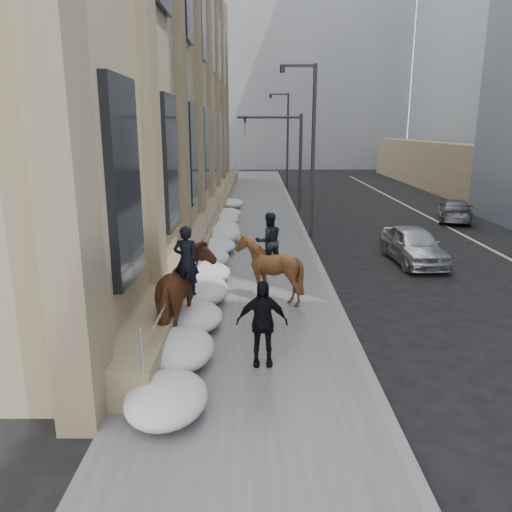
{
  "coord_description": "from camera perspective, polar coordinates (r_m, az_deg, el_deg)",
  "views": [
    {
      "loc": [
        0.23,
        -10.09,
        5.17
      ],
      "look_at": [
        0.21,
        3.36,
        1.7
      ],
      "focal_mm": 35.0,
      "sensor_mm": 36.0,
      "label": 1
    }
  ],
  "objects": [
    {
      "name": "ground",
      "position": [
        11.34,
        -1.14,
        -12.66
      ],
      "size": [
        140.0,
        140.0,
        0.0
      ],
      "primitive_type": "plane",
      "color": "black",
      "rests_on": "ground"
    },
    {
      "name": "sidewalk",
      "position": [
        20.73,
        -0.56,
        0.19
      ],
      "size": [
        5.0,
        80.0,
        0.12
      ],
      "primitive_type": "cube",
      "color": "#4F4F51",
      "rests_on": "ground"
    },
    {
      "name": "curb",
      "position": [
        20.87,
        6.65,
        0.18
      ],
      "size": [
        0.24,
        80.0,
        0.12
      ],
      "primitive_type": "cube",
      "color": "slate",
      "rests_on": "ground"
    },
    {
      "name": "lane_line",
      "position": [
        23.14,
        26.42,
        0.03
      ],
      "size": [
        0.15,
        70.0,
        0.01
      ],
      "primitive_type": "cube",
      "color": "#BFB78C",
      "rests_on": "ground"
    },
    {
      "name": "limestone_building",
      "position": [
        30.78,
        -10.94,
        21.18
      ],
      "size": [
        6.1,
        44.0,
        18.0
      ],
      "color": "tan",
      "rests_on": "ground"
    },
    {
      "name": "bg_building_mid",
      "position": [
        70.74,
        3.38,
        21.6
      ],
      "size": [
        30.0,
        12.0,
        28.0
      ],
      "primitive_type": "cube",
      "color": "slate",
      "rests_on": "ground"
    },
    {
      "name": "bg_building_far",
      "position": [
        82.47,
        -4.46,
        17.77
      ],
      "size": [
        24.0,
        12.0,
        20.0
      ],
      "primitive_type": "cube",
      "color": "gray",
      "rests_on": "ground"
    },
    {
      "name": "streetlight_mid",
      "position": [
        24.23,
        6.18,
        12.98
      ],
      "size": [
        1.71,
        0.24,
        8.0
      ],
      "color": "#2D2D30",
      "rests_on": "ground"
    },
    {
      "name": "streetlight_far",
      "position": [
        44.16,
        3.44,
        13.66
      ],
      "size": [
        1.71,
        0.24,
        8.0
      ],
      "color": "#2D2D30",
      "rests_on": "ground"
    },
    {
      "name": "traffic_signal",
      "position": [
        32.16,
        3.45,
        12.35
      ],
      "size": [
        4.1,
        0.22,
        6.0
      ],
      "color": "#2D2D30",
      "rests_on": "ground"
    },
    {
      "name": "snow_bank",
      "position": [
        18.87,
        -4.95,
        -0.02
      ],
      "size": [
        1.7,
        18.1,
        0.76
      ],
      "color": "silver",
      "rests_on": "sidewalk"
    },
    {
      "name": "mounted_horse_left",
      "position": [
        12.36,
        -8.06,
        -4.03
      ],
      "size": [
        1.39,
        2.72,
        2.77
      ],
      "rotation": [
        0.0,
        0.0,
        3.07
      ],
      "color": "#502A18",
      "rests_on": "sidewalk"
    },
    {
      "name": "mounted_horse_right",
      "position": [
        14.8,
        1.43,
        -0.99
      ],
      "size": [
        2.09,
        2.21,
        2.66
      ],
      "rotation": [
        0.0,
        0.0,
        3.45
      ],
      "color": "#3C2311",
      "rests_on": "sidewalk"
    },
    {
      "name": "pedestrian",
      "position": [
        10.87,
        0.69,
        -7.66
      ],
      "size": [
        1.13,
        0.49,
        1.91
      ],
      "primitive_type": "imported",
      "rotation": [
        0.0,
        0.0,
        0.02
      ],
      "color": "black",
      "rests_on": "sidewalk"
    },
    {
      "name": "car_silver",
      "position": [
        20.47,
        17.56,
        1.23
      ],
      "size": [
        1.92,
        4.33,
        1.45
      ],
      "primitive_type": "imported",
      "rotation": [
        0.0,
        0.0,
        0.05
      ],
      "color": "#B5B8BD",
      "rests_on": "ground"
    },
    {
      "name": "car_grey",
      "position": [
        30.55,
        21.8,
        4.87
      ],
      "size": [
        3.06,
        4.66,
        1.25
      ],
      "primitive_type": "imported",
      "rotation": [
        0.0,
        0.0,
        2.81
      ],
      "color": "#595B61",
      "rests_on": "ground"
    }
  ]
}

